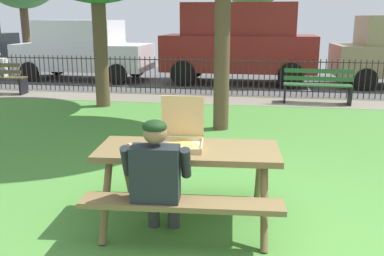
# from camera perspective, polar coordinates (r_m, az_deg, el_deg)

# --- Properties ---
(ground) EXTENTS (28.00, 11.93, 0.02)m
(ground) POSITION_cam_1_polar(r_m,az_deg,el_deg) (5.98, 10.54, -5.91)
(ground) COLOR #4A8637
(cobblestone_walkway) EXTENTS (28.00, 1.40, 0.01)m
(cobblestone_walkway) POSITION_cam_1_polar(r_m,az_deg,el_deg) (11.07, 10.07, 3.48)
(cobblestone_walkway) COLOR gray
(street_asphalt) EXTENTS (28.00, 6.16, 0.01)m
(street_asphalt) POSITION_cam_1_polar(r_m,az_deg,el_deg) (14.81, 9.93, 6.17)
(street_asphalt) COLOR #515154
(picnic_table_foreground) EXTENTS (1.90, 1.60, 0.79)m
(picnic_table_foreground) POSITION_cam_1_polar(r_m,az_deg,el_deg) (4.38, -0.51, -4.79)
(picnic_table_foreground) COLOR brown
(picnic_table_foreground) RESTS_ON ground
(pizza_box_open) EXTENTS (0.48, 0.51, 0.49)m
(pizza_box_open) POSITION_cam_1_polar(r_m,az_deg,el_deg) (4.37, -1.41, -1.21)
(pizza_box_open) COLOR tan
(pizza_box_open) RESTS_ON picnic_table_foreground
(pizza_slice_on_table) EXTENTS (0.28, 0.27, 0.02)m
(pizza_slice_on_table) POSITION_cam_1_polar(r_m,az_deg,el_deg) (4.47, -6.80, -2.11)
(pizza_slice_on_table) COLOR #EBD664
(pizza_slice_on_table) RESTS_ON picnic_table_foreground
(adult_at_table) EXTENTS (0.62, 0.61, 1.19)m
(adult_at_table) POSITION_cam_1_polar(r_m,az_deg,el_deg) (3.93, -4.55, -6.23)
(adult_at_table) COLOR #363636
(adult_at_table) RESTS_ON ground
(iron_fence_streetside) EXTENTS (22.63, 0.03, 1.00)m
(iron_fence_streetside) POSITION_cam_1_polar(r_m,az_deg,el_deg) (11.69, 10.14, 6.58)
(iron_fence_streetside) COLOR #2D2823
(iron_fence_streetside) RESTS_ON ground
(park_bench_center) EXTENTS (1.62, 0.54, 0.85)m
(park_bench_center) POSITION_cam_1_polar(r_m,az_deg,el_deg) (10.95, 16.09, 5.25)
(park_bench_center) COLOR #316232
(park_bench_center) RESTS_ON ground
(parked_car_left) EXTENTS (4.47, 2.06, 1.94)m
(parked_car_left) POSITION_cam_1_polar(r_m,az_deg,el_deg) (15.13, -14.12, 9.98)
(parked_car_left) COLOR silver
(parked_car_left) RESTS_ON ground
(parked_car_center) EXTENTS (4.73, 2.13, 2.46)m
(parked_car_center) POSITION_cam_1_polar(r_m,az_deg,el_deg) (13.92, 6.16, 11.22)
(parked_car_center) COLOR maroon
(parked_car_center) RESTS_ON ground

